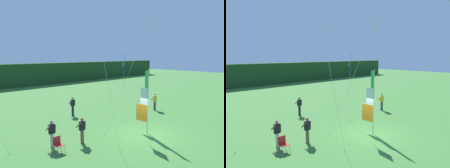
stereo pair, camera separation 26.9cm
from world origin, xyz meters
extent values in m
plane|color=#3D7533|center=(0.00, 0.00, 0.00)|extent=(120.00, 120.00, 0.00)
cube|color=#1E421E|center=(0.00, 29.25, 2.00)|extent=(80.00, 2.40, 4.00)
cylinder|color=#B7B7BC|center=(0.30, -0.09, 2.27)|extent=(0.06, 0.06, 4.54)
cube|color=orange|center=(0.30, 0.42, 1.42)|extent=(0.02, 0.97, 1.21)
cube|color=white|center=(0.30, 0.24, 2.63)|extent=(0.02, 0.60, 1.21)
cube|color=green|center=(0.30, 0.05, 3.85)|extent=(0.02, 0.23, 1.21)
cylinder|color=#B7B2A3|center=(-5.54, 2.65, 0.41)|extent=(0.22, 0.22, 0.82)
cube|color=black|center=(-5.54, 2.65, 1.12)|extent=(0.36, 0.20, 0.60)
sphere|color=#A37556|center=(-5.54, 2.65, 1.54)|extent=(0.20, 0.20, 0.20)
cylinder|color=#A37556|center=(-5.77, 2.72, 1.19)|extent=(0.09, 0.48, 0.42)
cylinder|color=#A37556|center=(-5.31, 2.66, 1.09)|extent=(0.09, 0.14, 0.56)
cylinder|color=brown|center=(-3.94, 1.79, 0.43)|extent=(0.22, 0.22, 0.86)
cube|color=black|center=(-3.94, 1.79, 1.14)|extent=(0.36, 0.20, 0.57)
sphere|color=brown|center=(-3.94, 1.79, 1.54)|extent=(0.20, 0.20, 0.20)
cylinder|color=brown|center=(-4.17, 1.85, 1.20)|extent=(0.09, 0.48, 0.42)
cylinder|color=brown|center=(-3.71, 1.80, 1.10)|extent=(0.09, 0.14, 0.56)
cylinder|color=#2D334C|center=(6.06, 3.18, 0.45)|extent=(0.22, 0.22, 0.91)
cube|color=yellow|center=(6.06, 3.18, 1.19)|extent=(0.36, 0.20, 0.58)
sphere|color=#A37556|center=(6.06, 3.18, 1.60)|extent=(0.20, 0.20, 0.20)
cylinder|color=#A37556|center=(5.83, 3.25, 1.26)|extent=(0.09, 0.48, 0.42)
cylinder|color=#A37556|center=(6.29, 3.19, 1.16)|extent=(0.09, 0.14, 0.56)
cylinder|color=black|center=(-0.91, 7.34, 0.46)|extent=(0.22, 0.22, 0.91)
cube|color=black|center=(-0.91, 7.34, 1.20)|extent=(0.36, 0.20, 0.58)
sphere|color=brown|center=(-0.91, 7.34, 1.61)|extent=(0.20, 0.20, 0.20)
cylinder|color=brown|center=(-1.14, 7.40, 1.26)|extent=(0.09, 0.48, 0.42)
cylinder|color=brown|center=(-0.68, 7.35, 1.17)|extent=(0.09, 0.14, 0.56)
cylinder|color=#BCBCC1|center=(-5.90, 1.42, 0.21)|extent=(0.03, 0.03, 0.42)
cylinder|color=#BCBCC1|center=(-5.42, 1.42, 0.21)|extent=(0.03, 0.03, 0.42)
cylinder|color=#BCBCC1|center=(-5.90, 1.90, 0.21)|extent=(0.03, 0.03, 0.42)
cylinder|color=#BCBCC1|center=(-5.42, 1.90, 0.21)|extent=(0.03, 0.03, 0.42)
cube|color=#B22323|center=(-5.66, 1.66, 0.43)|extent=(0.48, 0.48, 0.03)
cube|color=#B22323|center=(-5.66, 1.90, 0.67)|extent=(0.48, 0.03, 0.44)
cylinder|color=brown|center=(-3.08, -0.66, 0.04)|extent=(0.03, 0.03, 0.08)
cylinder|color=silver|center=(-4.13, -0.30, 5.82)|extent=(2.11, 0.75, 11.64)
cylinder|color=brown|center=(-2.16, 1.69, 0.04)|extent=(0.03, 0.03, 0.08)
cylinder|color=silver|center=(-0.67, 1.05, 3.80)|extent=(2.99, 1.29, 7.61)
cube|color=white|center=(0.82, 0.42, 7.60)|extent=(0.82, 0.69, 0.87)
cylinder|color=white|center=(0.82, 0.42, 6.77)|extent=(0.02, 0.02, 0.70)
cylinder|color=brown|center=(1.15, 2.90, 0.04)|extent=(0.03, 0.03, 0.08)
cylinder|color=silver|center=(0.64, 2.46, 2.57)|extent=(1.03, 0.90, 5.14)
cube|color=blue|center=(0.14, 2.02, 5.13)|extent=(0.70, 0.69, 0.98)
cylinder|color=blue|center=(0.14, 2.02, 4.28)|extent=(0.02, 0.02, 0.70)
cylinder|color=brown|center=(-7.73, 3.43, 0.04)|extent=(0.03, 0.03, 0.08)
camera|label=1|loc=(-11.41, -8.50, 5.48)|focal=33.66mm
camera|label=2|loc=(-11.22, -8.69, 5.48)|focal=33.66mm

